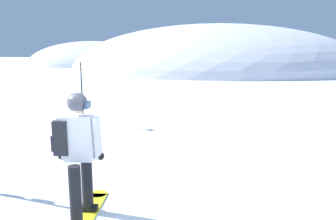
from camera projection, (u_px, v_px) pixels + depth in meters
ridge_peak_main at (213, 70)px, 41.82m from camera, size 36.29×32.66×11.54m
ridge_peak_far at (94, 65)px, 58.24m from camera, size 23.33×21.00×8.64m
snowboarder_main at (78, 154)px, 4.14m from camera, size 0.66×1.80×1.71m
piste_marker_near at (82, 89)px, 9.75m from camera, size 0.20×0.20×1.99m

